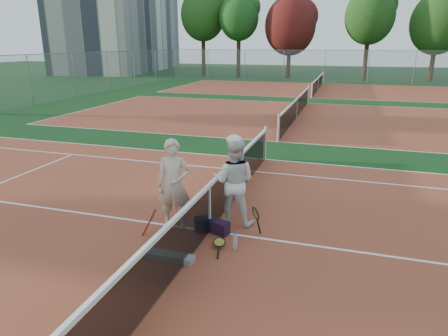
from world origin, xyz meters
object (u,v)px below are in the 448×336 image
Objects in this scene: racket_spare at (219,244)px; apartment_block at (120,13)px; water_bottle at (235,241)px; player_b at (234,182)px; racket_red at (153,223)px; player_a at (174,184)px; net_main at (209,208)px; sports_bag_navy at (204,224)px; racket_black_held at (255,221)px; sports_bag_purple at (221,228)px.

apartment_block is at bearing 18.27° from racket_spare.
water_bottle reaches higher than racket_spare.
water_bottle is (28.69, -44.54, -7.35)m from apartment_block.
player_b is 3.36× the size of racket_red.
player_a is 1.01× the size of player_b.
racket_spare is 0.31m from water_bottle.
net_main is 0.38m from sports_bag_navy.
racket_spare is at bearing -43.36° from player_a.
water_bottle is at bearing -37.94° from player_a.
apartment_block is at bearing 100.18° from racket_red.
racket_black_held is at bearing 71.29° from water_bottle.
racket_red is (-1.00, -0.49, -0.24)m from net_main.
net_main is at bearing 141.82° from water_bottle.
water_bottle reaches higher than sports_bag_purple.
apartment_block reaches higher than racket_black_held.
player_b reaches higher than sports_bag_purple.
water_bottle is at bearing 29.80° from racket_black_held.
sports_bag_purple is at bearing -19.75° from player_a.
player_b is (28.35, -43.46, -6.58)m from apartment_block.
apartment_block is at bearing 122.78° from water_bottle.
net_main is 18.42× the size of racket_spare.
racket_spare is at bearing 89.20° from player_b.
racket_red is (-1.35, -1.03, -0.65)m from player_b.
racket_red reaches higher than sports_bag_navy.
racket_spare is 0.75m from sports_bag_navy.
racket_black_held is 0.99× the size of racket_spare.
apartment_block is (-28.00, 44.00, 6.99)m from net_main.
racket_red is (-0.25, -0.49, -0.66)m from player_a.
player_a reaches higher than net_main.
sports_bag_purple is (0.36, -0.04, -0.01)m from sports_bag_navy.
racket_black_held reaches higher than sports_bag_purple.
net_main reaches higher than racket_black_held.
racket_black_held is 0.71m from sports_bag_purple.
water_bottle is (0.80, -0.54, 0.01)m from sports_bag_navy.
sports_bag_navy is (-0.50, 0.56, 0.08)m from racket_spare.
player_a reaches higher than sports_bag_navy.
sports_bag_purple is at bearing -9.44° from net_main.
sports_bag_navy is at bearing 179.67° from net_main.
player_b is at bearing 49.20° from sports_bag_navy.
player_a is at bearing -58.24° from apartment_block.
water_bottle is (0.44, -0.50, 0.02)m from sports_bag_purple.
player_a is (-0.76, -0.00, 0.42)m from net_main.
apartment_block is at bearing 122.47° from net_main.
net_main is 18.69× the size of racket_black_held.
water_bottle is at bearing 104.72° from player_b.
water_bottle is at bearing -22.78° from racket_red.
player_b reaches higher than racket_black_held.
net_main reaches higher than sports_bag_purple.
apartment_block is 37.45× the size of racket_black_held.
net_main is 20.08× the size of racket_red.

